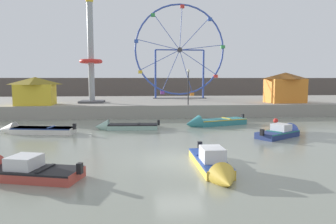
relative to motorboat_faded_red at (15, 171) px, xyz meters
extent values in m
plane|color=gray|center=(7.31, 2.35, -0.30)|extent=(240.00, 240.00, 0.00)
cube|color=gray|center=(7.31, 28.12, 0.40)|extent=(110.00, 18.53, 1.39)
cube|color=#564C47|center=(7.31, 49.65, 1.90)|extent=(140.00, 3.00, 4.40)
cube|color=#B24238|center=(0.90, -0.24, -0.08)|extent=(4.08, 2.46, 0.44)
cube|color=black|center=(0.90, -0.24, 0.11)|extent=(4.05, 2.47, 0.08)
cube|color=black|center=(2.84, -0.76, 0.26)|extent=(0.26, 0.28, 0.44)
cube|color=silver|center=(0.44, -0.12, 0.41)|extent=(1.42, 1.48, 0.53)
cube|color=black|center=(1.36, -0.36, 0.18)|extent=(0.49, 1.30, 0.06)
cube|color=gold|center=(8.59, 0.92, -0.09)|extent=(1.30, 4.30, 0.42)
cube|color=navy|center=(8.59, 0.92, 0.09)|extent=(1.32, 4.26, 0.08)
cone|color=gold|center=(8.62, -1.79, -0.09)|extent=(1.19, 1.20, 1.18)
cube|color=black|center=(8.55, 3.17, 0.24)|extent=(0.24, 0.20, 0.44)
cube|color=silver|center=(8.59, 0.39, 0.44)|extent=(1.01, 1.30, 0.63)
cube|color=navy|center=(8.58, 1.46, 0.16)|extent=(1.06, 0.17, 0.06)
cube|color=navy|center=(15.09, 7.72, -0.07)|extent=(3.70, 3.07, 0.45)
cube|color=#237566|center=(15.09, 7.72, 0.12)|extent=(3.68, 3.07, 0.08)
cone|color=navy|center=(16.94, 8.90, -0.07)|extent=(1.54, 1.66, 1.35)
cube|color=black|center=(13.54, 6.73, 0.27)|extent=(0.30, 0.31, 0.44)
cube|color=silver|center=(15.46, 7.95, 0.40)|extent=(1.49, 1.52, 0.49)
cube|color=#237566|center=(14.72, 7.48, 0.19)|extent=(0.79, 1.11, 0.06)
cube|color=teal|center=(12.64, 14.09, -0.03)|extent=(4.94, 3.02, 0.54)
cube|color=gold|center=(12.64, 14.09, 0.21)|extent=(4.90, 3.02, 0.08)
cone|color=teal|center=(9.84, 13.08, -0.03)|extent=(1.71, 1.80, 1.45)
cube|color=black|center=(14.95, 14.92, 0.36)|extent=(0.27, 0.29, 0.44)
cube|color=gold|center=(13.19, 14.29, 0.28)|extent=(0.59, 1.27, 0.06)
cube|color=silver|center=(-2.13, 10.84, -0.06)|extent=(4.86, 2.15, 0.48)
cube|color=navy|center=(-2.13, 10.84, 0.14)|extent=(4.82, 2.16, 0.08)
cone|color=silver|center=(-5.06, 11.33, -0.06)|extent=(1.49, 1.52, 1.32)
cube|color=black|center=(0.28, 10.44, 0.29)|extent=(0.24, 0.27, 0.44)
cube|color=navy|center=(-1.55, 10.74, 0.21)|extent=(0.35, 1.20, 0.06)
cube|color=#93BCAD|center=(4.66, 12.30, -0.08)|extent=(4.14, 1.49, 0.43)
cube|color=black|center=(4.66, 12.30, 0.10)|extent=(4.10, 1.51, 0.08)
cone|color=#93BCAD|center=(2.07, 12.41, -0.08)|extent=(1.18, 1.29, 1.25)
cube|color=black|center=(6.80, 12.20, 0.25)|extent=(0.21, 0.25, 0.44)
cube|color=black|center=(5.17, 12.28, 0.17)|extent=(0.21, 1.12, 0.06)
torus|color=#334CA8|center=(10.93, 31.04, 8.03)|extent=(12.92, 0.24, 12.92)
cylinder|color=#38383D|center=(10.93, 31.04, 8.03)|extent=(0.70, 0.50, 0.70)
cylinder|color=#334CA8|center=(11.11, 31.04, 11.19)|extent=(0.42, 0.08, 6.33)
cube|color=red|center=(11.28, 31.04, 14.08)|extent=(0.56, 0.48, 0.44)
cylinder|color=#334CA8|center=(9.03, 31.04, 10.56)|extent=(3.87, 0.08, 5.12)
cube|color=#33934C|center=(7.13, 31.04, 12.82)|extent=(0.56, 0.48, 0.44)
cylinder|color=#334CA8|center=(7.85, 31.04, 8.75)|extent=(6.19, 0.08, 1.52)
cube|color=#3356B7|center=(4.76, 31.04, 9.18)|extent=(0.56, 0.48, 0.44)
cylinder|color=#334CA8|center=(8.11, 31.04, 6.59)|extent=(5.69, 0.08, 2.94)
cube|color=yellow|center=(5.28, 31.04, 4.88)|extent=(0.56, 0.48, 0.44)
cylinder|color=#334CA8|center=(9.69, 31.04, 5.11)|extent=(2.56, 0.08, 5.86)
cube|color=purple|center=(8.45, 31.04, 1.92)|extent=(0.56, 0.48, 0.44)
cylinder|color=#334CA8|center=(11.86, 31.04, 5.00)|extent=(1.92, 0.08, 6.09)
cube|color=orange|center=(12.78, 31.04, 1.68)|extent=(0.56, 0.48, 0.44)
cylinder|color=#334CA8|center=(13.59, 31.04, 6.30)|extent=(5.35, 0.08, 3.53)
cube|color=red|center=(16.24, 31.04, 4.29)|extent=(0.56, 0.48, 0.44)
cylinder|color=#334CA8|center=(14.08, 31.04, 8.41)|extent=(6.30, 0.08, 0.84)
cube|color=#33934C|center=(17.23, 31.04, 8.51)|extent=(0.56, 0.48, 0.44)
cylinder|color=#334CA8|center=(13.10, 31.04, 10.34)|extent=(4.39, 0.08, 4.68)
cube|color=#3356B7|center=(15.27, 31.04, 12.37)|extent=(0.56, 0.48, 0.44)
cylinder|color=#334CA8|center=(7.45, 31.04, 4.56)|extent=(0.28, 0.28, 6.94)
cylinder|color=#334CA8|center=(14.42, 31.04, 4.56)|extent=(0.28, 0.28, 6.94)
cylinder|color=#334CA8|center=(10.93, 31.04, 8.03)|extent=(6.97, 0.18, 0.18)
cube|color=#4C4C51|center=(10.93, 31.04, 1.13)|extent=(7.77, 1.20, 0.08)
cylinder|color=#999EA3|center=(-0.46, 23.84, 6.87)|extent=(0.70, 0.70, 11.56)
torus|color=red|center=(-0.46, 23.84, 5.95)|extent=(2.64, 2.64, 0.44)
sphere|color=yellow|center=(-0.46, 23.84, 12.95)|extent=(0.90, 0.90, 0.90)
cube|color=#4C4C51|center=(-0.46, 23.84, 1.21)|extent=(2.80, 2.80, 0.24)
cube|color=yellow|center=(-6.01, 21.06, 2.20)|extent=(4.03, 3.38, 2.23)
pyramid|color=olive|center=(-6.01, 21.06, 3.70)|extent=(4.44, 3.72, 0.80)
cube|color=orange|center=(22.41, 21.86, 2.48)|extent=(4.44, 3.08, 2.78)
pyramid|color=brown|center=(22.41, 21.86, 4.25)|extent=(4.88, 3.39, 0.80)
cylinder|color=#2D2D33|center=(10.42, 19.49, 2.87)|extent=(0.12, 0.12, 3.55)
sphere|color=#F2EACC|center=(10.42, 19.49, 4.78)|extent=(0.32, 0.32, 0.32)
sphere|color=red|center=(18.18, 14.83, -0.08)|extent=(0.44, 0.44, 0.44)
camera|label=1|loc=(5.35, -13.17, 3.88)|focal=32.76mm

